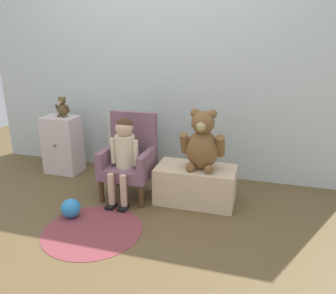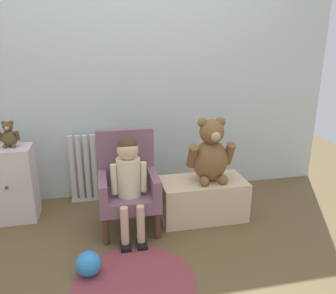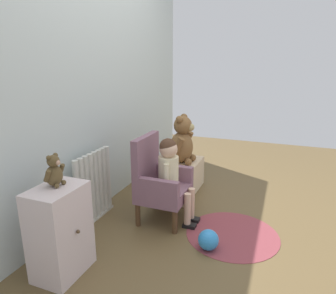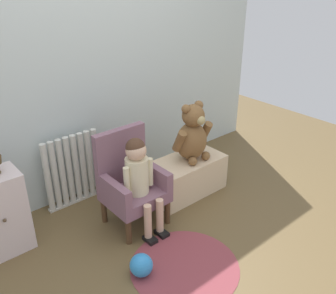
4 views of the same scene
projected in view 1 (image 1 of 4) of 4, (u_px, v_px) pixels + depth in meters
ground_plane at (116, 222)px, 2.54m from camera, size 6.00×6.00×0.00m
back_wall at (159, 55)px, 3.20m from camera, size 3.80×0.05×2.40m
radiator at (129, 144)px, 3.44m from camera, size 0.50×0.05×0.61m
small_dresser at (63, 145)px, 3.43m from camera, size 0.35×0.28×0.60m
child_armchair at (130, 158)px, 2.90m from camera, size 0.43×0.39×0.74m
child_figure at (124, 148)px, 2.76m from camera, size 0.25×0.35×0.74m
low_bench at (195, 185)px, 2.82m from camera, size 0.67×0.36×0.32m
large_teddy_bear at (202, 143)px, 2.68m from camera, size 0.37×0.26×0.51m
small_teddy_bear at (63, 108)px, 3.32m from camera, size 0.15×0.10×0.20m
floor_rug at (93, 230)px, 2.42m from camera, size 0.74×0.74×0.01m
toy_ball at (71, 208)px, 2.59m from camera, size 0.15×0.15×0.15m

